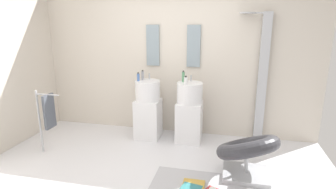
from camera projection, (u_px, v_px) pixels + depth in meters
ground_plane at (147, 179)px, 3.42m from camera, size 4.80×3.60×0.04m
rear_partition at (174, 58)px, 4.64m from camera, size 4.80×0.10×2.60m
pedestal_sink_left at (148, 109)px, 4.52m from camera, size 0.41×0.41×1.08m
pedestal_sink_right at (189, 112)px, 4.38m from camera, size 0.41×0.41×1.08m
vanity_mirror_left at (153, 45)px, 4.59m from camera, size 0.22×0.03×0.68m
vanity_mirror_right at (194, 46)px, 4.44m from camera, size 0.22×0.03×0.68m
shower_column at (262, 76)px, 4.27m from camera, size 0.49×0.24×2.05m
lounge_chair at (247, 151)px, 3.36m from camera, size 1.10×1.10×0.65m
towel_rack at (48, 113)px, 3.93m from camera, size 0.37×0.22×0.95m
magazine_teal at (191, 189)px, 3.14m from camera, size 0.26×0.21×0.03m
magazine_ochre at (193, 185)px, 3.22m from camera, size 0.26×0.21×0.03m
soap_bottle_grey at (143, 75)px, 4.46m from camera, size 0.05×0.05×0.16m
soap_bottle_white at (186, 80)px, 4.15m from camera, size 0.06×0.06×0.13m
soap_bottle_blue at (138, 77)px, 4.37m from camera, size 0.04×0.04×0.14m
soap_bottle_green at (183, 77)px, 4.30m from camera, size 0.04×0.04×0.18m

